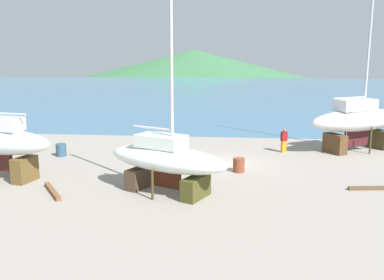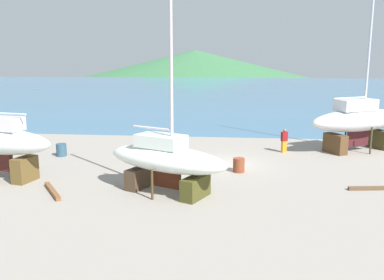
{
  "view_description": "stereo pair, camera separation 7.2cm",
  "coord_description": "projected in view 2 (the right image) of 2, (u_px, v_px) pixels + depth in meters",
  "views": [
    {
      "loc": [
        0.38,
        -25.22,
        6.59
      ],
      "look_at": [
        -1.95,
        -1.67,
        1.86
      ],
      "focal_mm": 39.15,
      "sensor_mm": 36.0,
      "label": 1
    },
    {
      "loc": [
        0.45,
        -25.21,
        6.59
      ],
      "look_at": [
        -1.95,
        -1.67,
        1.86
      ],
      "focal_mm": 39.15,
      "sensor_mm": 36.0,
      "label": 2
    }
  ],
  "objects": [
    {
      "name": "sailboat_mid_port",
      "position": [
        166.0,
        159.0,
        20.33
      ],
      "size": [
        6.86,
        4.76,
        10.95
      ],
      "rotation": [
        0.0,
        0.0,
        -0.44
      ],
      "color": "#44411A",
      "rests_on": "ground"
    },
    {
      "name": "sea_water",
      "position": [
        232.0,
        90.0,
        82.92
      ],
      "size": [
        165.03,
        98.91,
        0.01
      ],
      "primitive_type": "cube",
      "color": "teal",
      "rests_on": "ground"
    },
    {
      "name": "barrel_tipped_left",
      "position": [
        61.0,
        150.0,
        28.13
      ],
      "size": [
        0.96,
        0.96,
        0.85
      ],
      "primitive_type": "cylinder",
      "rotation": [
        0.0,
        0.0,
        2.42
      ],
      "color": "#2E5065",
      "rests_on": "ground"
    },
    {
      "name": "timber_long_aft",
      "position": [
        52.0,
        191.0,
        20.54
      ],
      "size": [
        1.79,
        2.4,
        0.2
      ],
      "primitive_type": "cube",
      "rotation": [
        0.0,
        0.0,
        2.19
      ],
      "color": "brown",
      "rests_on": "ground"
    },
    {
      "name": "barrel_rust_far",
      "position": [
        239.0,
        165.0,
        24.25
      ],
      "size": [
        0.94,
        0.94,
        0.83
      ],
      "primitive_type": "cylinder",
      "rotation": [
        0.0,
        0.0,
        0.85
      ],
      "color": "brown",
      "rests_on": "ground"
    },
    {
      "name": "worker",
      "position": [
        284.0,
        140.0,
        29.13
      ],
      "size": [
        0.5,
        0.43,
        1.68
      ],
      "rotation": [
        0.0,
        0.0,
        2.1
      ],
      "color": "orange",
      "rests_on": "ground"
    },
    {
      "name": "barrel_rust_near",
      "position": [
        6.0,
        146.0,
        29.09
      ],
      "size": [
        0.59,
        0.59,
        0.93
      ],
      "primitive_type": "cylinder",
      "rotation": [
        0.0,
        0.0,
        1.47
      ],
      "color": "#2D4C70",
      "rests_on": "ground"
    },
    {
      "name": "sailboat_small_center",
      "position": [
        359.0,
        120.0,
        29.41
      ],
      "size": [
        8.15,
        5.87,
        14.15
      ],
      "rotation": [
        0.0,
        0.0,
        0.51
      ],
      "color": "#443D1E",
      "rests_on": "ground"
    },
    {
      "name": "headland_hill",
      "position": [
        195.0,
        71.0,
        192.2
      ],
      "size": [
        158.94,
        158.94,
        19.13
      ],
      "primitive_type": "cone",
      "color": "#3B7346",
      "rests_on": "ground"
    },
    {
      "name": "ground_plane",
      "position": [
        225.0,
        178.0,
        23.12
      ],
      "size": [
        47.4,
        47.4,
        0.0
      ],
      "primitive_type": "plane",
      "color": "gray"
    },
    {
      "name": "timber_plank_far",
      "position": [
        137.0,
        151.0,
        29.53
      ],
      "size": [
        2.73,
        0.36,
        0.11
      ],
      "primitive_type": "cube",
      "rotation": [
        0.0,
        0.0,
        0.09
      ],
      "color": "brown",
      "rests_on": "ground"
    },
    {
      "name": "timber_plank_near",
      "position": [
        368.0,
        188.0,
        21.02
      ],
      "size": [
        2.05,
        0.51,
        0.17
      ],
      "primitive_type": "cube",
      "rotation": [
        0.0,
        0.0,
        0.14
      ],
      "color": "brown",
      "rests_on": "ground"
    }
  ]
}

